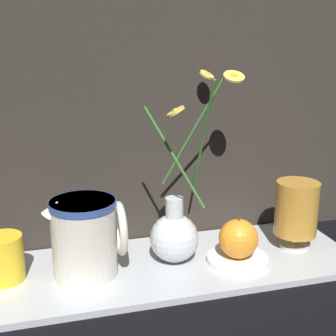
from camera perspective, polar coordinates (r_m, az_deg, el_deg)
The scene contains 8 objects.
ground_plane at distance 0.90m, azimuth -0.38°, elevation -12.24°, with size 6.00×6.00×0.00m, color black.
shelf at distance 0.89m, azimuth -0.39°, elevation -11.90°, with size 0.73×0.24×0.01m.
vase_with_flowers at distance 0.88m, azimuth 0.89°, elevation -7.77°, with size 0.19×0.22×0.35m.
yellow_mug at distance 0.87m, azimuth -19.60°, elevation -10.34°, with size 0.08×0.07×0.08m.
ceramic_pitcher at distance 0.84m, azimuth -9.99°, elevation -7.93°, with size 0.14×0.12×0.15m.
tea_glass at distance 0.95m, azimuth 15.49°, elevation -4.95°, with size 0.08×0.08×0.14m.
saucer_plate at distance 0.90m, azimuth 8.46°, elevation -10.93°, with size 0.11×0.11×0.01m.
orange_fruit at distance 0.89m, azimuth 8.58°, elevation -8.52°, with size 0.07×0.07×0.08m.
Camera 1 is at (-0.20, -0.76, 0.42)m, focal length 50.00 mm.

